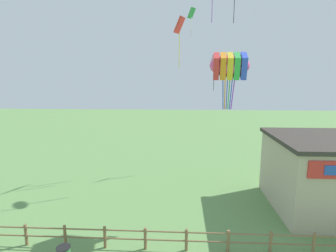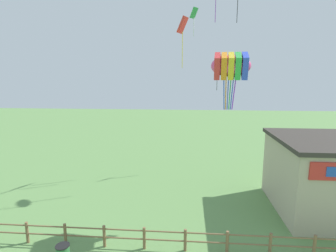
{
  "view_description": "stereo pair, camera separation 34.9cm",
  "coord_description": "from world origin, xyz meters",
  "px_view_note": "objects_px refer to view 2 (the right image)",
  "views": [
    {
      "loc": [
        0.69,
        -5.82,
        7.98
      ],
      "look_at": [
        0.0,
        7.23,
        5.57
      ],
      "focal_mm": 28.0,
      "sensor_mm": 36.0,
      "label": 1
    },
    {
      "loc": [
        1.04,
        -5.8,
        7.98
      ],
      "look_at": [
        0.0,
        7.23,
        5.57
      ],
      "focal_mm": 28.0,
      "sensor_mm": 36.0,
      "label": 2
    }
  ],
  "objects_px": {
    "seaside_building": "(329,175)",
    "kite_red_diamond": "(183,30)",
    "kite_rainbow_parafoil": "(231,66)",
    "kite_pink_diamond": "(218,65)",
    "kite_green_diamond": "(194,17)"
  },
  "relations": [
    {
      "from": "seaside_building",
      "to": "kite_pink_diamond",
      "type": "distance_m",
      "value": 12.04
    },
    {
      "from": "seaside_building",
      "to": "kite_rainbow_parafoil",
      "type": "xyz_separation_m",
      "value": [
        -6.2,
        -0.79,
        6.34
      ]
    },
    {
      "from": "kite_pink_diamond",
      "to": "kite_green_diamond",
      "type": "xyz_separation_m",
      "value": [
        -2.16,
        -3.98,
        3.07
      ]
    },
    {
      "from": "seaside_building",
      "to": "kite_green_diamond",
      "type": "height_order",
      "value": "kite_green_diamond"
    },
    {
      "from": "kite_green_diamond",
      "to": "kite_red_diamond",
      "type": "xyz_separation_m",
      "value": [
        -0.88,
        3.35,
        -0.31
      ]
    },
    {
      "from": "seaside_building",
      "to": "kite_rainbow_parafoil",
      "type": "distance_m",
      "value": 8.9
    },
    {
      "from": "seaside_building",
      "to": "kite_red_diamond",
      "type": "xyz_separation_m",
      "value": [
        -9.04,
        7.25,
        9.59
      ]
    },
    {
      "from": "seaside_building",
      "to": "kite_rainbow_parafoil",
      "type": "relative_size",
      "value": 2.03
    },
    {
      "from": "kite_rainbow_parafoil",
      "to": "kite_pink_diamond",
      "type": "relative_size",
      "value": 1.02
    },
    {
      "from": "kite_rainbow_parafoil",
      "to": "kite_pink_diamond",
      "type": "distance_m",
      "value": 8.69
    },
    {
      "from": "seaside_building",
      "to": "kite_red_diamond",
      "type": "height_order",
      "value": "kite_red_diamond"
    },
    {
      "from": "kite_rainbow_parafoil",
      "to": "kite_red_diamond",
      "type": "bearing_deg",
      "value": 109.49
    },
    {
      "from": "kite_red_diamond",
      "to": "seaside_building",
      "type": "bearing_deg",
      "value": -38.73
    },
    {
      "from": "kite_pink_diamond",
      "to": "kite_red_diamond",
      "type": "bearing_deg",
      "value": -168.33
    },
    {
      "from": "seaside_building",
      "to": "kite_green_diamond",
      "type": "distance_m",
      "value": 13.42
    }
  ]
}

